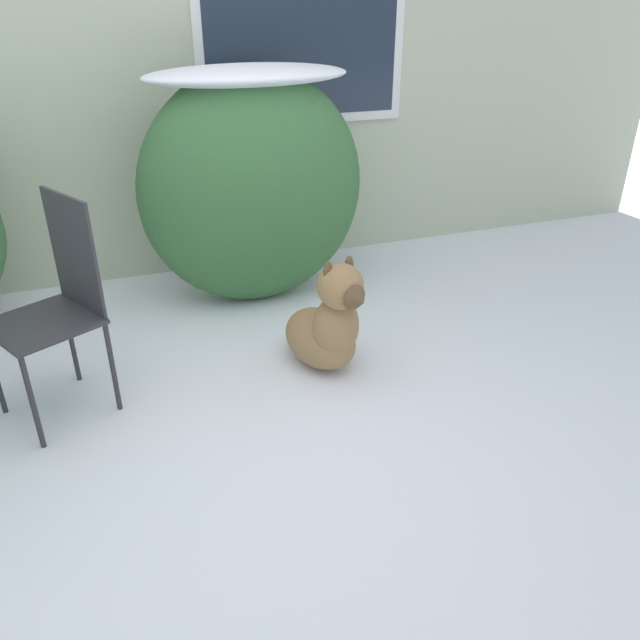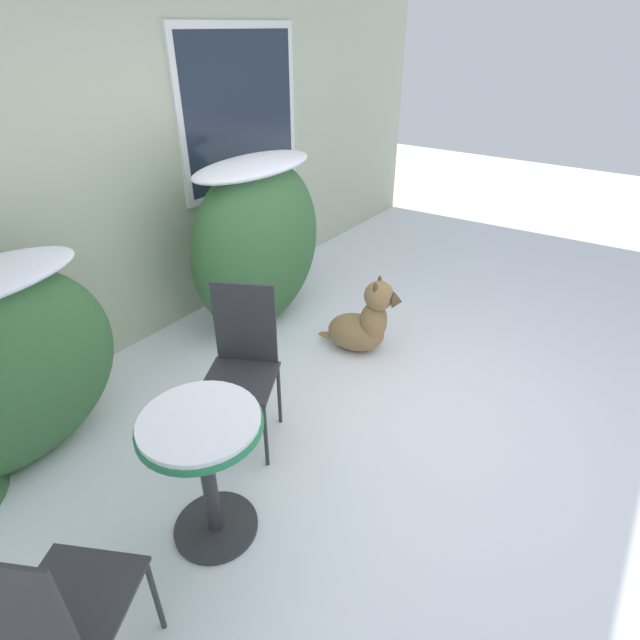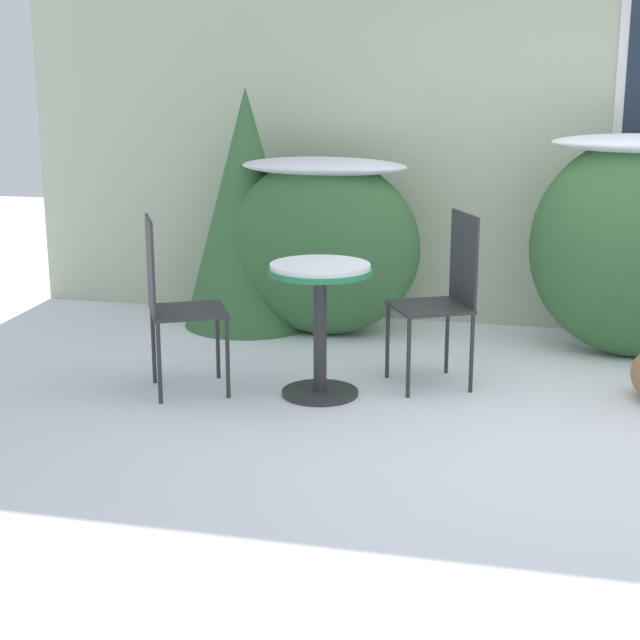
# 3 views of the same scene
# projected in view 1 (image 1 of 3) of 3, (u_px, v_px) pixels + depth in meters

# --- Properties ---
(ground_plane) EXTENTS (16.00, 16.00, 0.00)m
(ground_plane) POSITION_uv_depth(u_px,v_px,m) (248.00, 461.00, 2.64)
(ground_plane) COLOR white
(house_wall) EXTENTS (8.00, 0.10, 3.05)m
(house_wall) POSITION_uv_depth(u_px,v_px,m) (154.00, 36.00, 3.77)
(house_wall) COLOR #B2BC9E
(house_wall) RESTS_ON ground_plane
(shrub_middle) EXTENTS (1.37, 0.63, 1.42)m
(shrub_middle) POSITION_uv_depth(u_px,v_px,m) (253.00, 184.00, 3.73)
(shrub_middle) COLOR #386638
(shrub_middle) RESTS_ON ground_plane
(patio_chair_near_table) EXTENTS (0.56, 0.56, 1.01)m
(patio_chair_near_table) POSITION_uv_depth(u_px,v_px,m) (57.00, 301.00, 2.76)
(patio_chair_near_table) COLOR #2D2D30
(patio_chair_near_table) RESTS_ON ground_plane
(dog) EXTENTS (0.43, 0.67, 0.65)m
(dog) POSITION_uv_depth(u_px,v_px,m) (327.00, 327.00, 3.19)
(dog) COLOR #937047
(dog) RESTS_ON ground_plane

